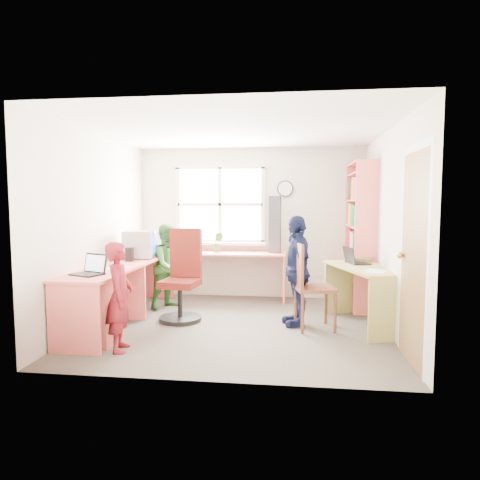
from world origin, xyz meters
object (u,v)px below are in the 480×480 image
at_px(right_desk, 365,283).
at_px(potted_plant, 218,242).
at_px(bookshelf, 360,239).
at_px(wooden_chair, 309,283).
at_px(laptop_left, 90,270).
at_px(person_red, 120,297).
at_px(laptop_right, 354,260).
at_px(swivel_chair, 182,281).
at_px(cd_tower, 275,225).
at_px(crt_monitor, 139,244).
at_px(person_navy, 297,271).
at_px(person_green, 169,266).
at_px(l_desk, 128,292).

xyz_separation_m(right_desk, potted_plant, (-2.06, 1.25, 0.37)).
bearing_deg(bookshelf, potted_plant, 173.57).
distance_m(wooden_chair, laptop_left, 2.51).
height_order(bookshelf, potted_plant, bookshelf).
bearing_deg(potted_plant, person_red, -103.69).
relative_size(laptop_right, potted_plant, 1.20).
distance_m(laptop_right, person_red, 2.95).
height_order(swivel_chair, laptop_right, swivel_chair).
height_order(swivel_chair, cd_tower, cd_tower).
height_order(crt_monitor, person_navy, person_navy).
distance_m(cd_tower, person_red, 2.96).
bearing_deg(bookshelf, swivel_chair, -157.91).
height_order(potted_plant, person_green, person_green).
bearing_deg(person_green, swivel_chair, -117.43).
bearing_deg(person_red, right_desk, -77.65).
distance_m(person_green, person_navy, 1.95).
relative_size(laptop_right, person_green, 0.31).
distance_m(swivel_chair, person_green, 0.70).
relative_size(l_desk, person_red, 2.61).
distance_m(right_desk, person_navy, 0.86).
height_order(right_desk, potted_plant, potted_plant).
bearing_deg(person_navy, person_red, -70.76).
relative_size(swivel_chair, potted_plant, 3.76).
bearing_deg(laptop_left, l_desk, 91.42).
relative_size(l_desk, right_desk, 2.10).
bearing_deg(wooden_chair, bookshelf, 45.92).
height_order(right_desk, crt_monitor, crt_monitor).
xyz_separation_m(cd_tower, person_green, (-1.51, -0.63, -0.58)).
xyz_separation_m(wooden_chair, crt_monitor, (-2.32, 0.58, 0.38)).
bearing_deg(laptop_left, swivel_chair, 76.13).
distance_m(swivel_chair, laptop_left, 1.30).
bearing_deg(cd_tower, right_desk, -41.60).
distance_m(crt_monitor, cd_tower, 2.07).
bearing_deg(cd_tower, person_red, -115.51).
xyz_separation_m(crt_monitor, laptop_left, (-0.06, -1.36, -0.14)).
bearing_deg(wooden_chair, l_desk, 175.12).
bearing_deg(laptop_right, crt_monitor, 72.16).
bearing_deg(l_desk, person_red, -74.12).
relative_size(right_desk, bookshelf, 0.67).
bearing_deg(wooden_chair, cd_tower, 96.15).
xyz_separation_m(right_desk, bookshelf, (0.08, 1.01, 0.46)).
xyz_separation_m(wooden_chair, person_navy, (-0.14, 0.17, 0.12)).
relative_size(bookshelf, wooden_chair, 2.00).
distance_m(cd_tower, person_navy, 1.44).
bearing_deg(bookshelf, person_red, -141.01).
relative_size(right_desk, laptop_left, 3.50).
xyz_separation_m(right_desk, crt_monitor, (-3.02, 0.37, 0.41)).
bearing_deg(cd_tower, laptop_left, -124.77).
bearing_deg(bookshelf, l_desk, -153.57).
xyz_separation_m(l_desk, wooden_chair, (2.17, 0.25, 0.11)).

